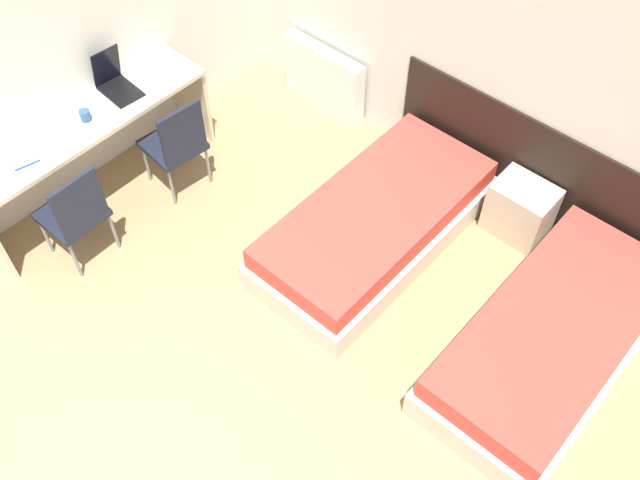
# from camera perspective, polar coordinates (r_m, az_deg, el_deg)

# --- Properties ---
(wall_back) EXTENTS (5.44, 0.05, 2.70)m
(wall_back) POSITION_cam_1_polar(r_m,az_deg,el_deg) (5.36, 12.47, 16.02)
(wall_back) COLOR silver
(wall_back) RESTS_ON ground_plane
(wall_left) EXTENTS (0.05, 4.67, 2.70)m
(wall_left) POSITION_cam_1_polar(r_m,az_deg,el_deg) (5.62, -19.48, 16.09)
(wall_left) COLOR silver
(wall_left) RESTS_ON ground_plane
(headboard_panel) EXTENTS (2.57, 0.03, 0.90)m
(headboard_panel) POSITION_cam_1_polar(r_m,az_deg,el_deg) (5.66, 17.26, 4.96)
(headboard_panel) COLOR black
(headboard_panel) RESTS_ON ground_plane
(bed_near_window) EXTENTS (0.95, 2.00, 0.42)m
(bed_near_window) POSITION_cam_1_polar(r_m,az_deg,el_deg) (5.43, 4.44, 1.32)
(bed_near_window) COLOR beige
(bed_near_window) RESTS_ON ground_plane
(bed_near_door) EXTENTS (0.95, 2.00, 0.42)m
(bed_near_door) POSITION_cam_1_polar(r_m,az_deg,el_deg) (5.08, 18.00, -7.51)
(bed_near_door) COLOR beige
(bed_near_door) RESTS_ON ground_plane
(nightstand) EXTENTS (0.46, 0.34, 0.47)m
(nightstand) POSITION_cam_1_polar(r_m,az_deg,el_deg) (5.68, 15.72, 2.37)
(nightstand) COLOR beige
(nightstand) RESTS_ON ground_plane
(radiator) EXTENTS (0.84, 0.12, 0.60)m
(radiator) POSITION_cam_1_polar(r_m,az_deg,el_deg) (6.51, 0.31, 12.85)
(radiator) COLOR silver
(radiator) RESTS_ON ground_plane
(desk) EXTENTS (0.51, 2.04, 0.77)m
(desk) POSITION_cam_1_polar(r_m,az_deg,el_deg) (5.77, -18.08, 7.82)
(desk) COLOR beige
(desk) RESTS_ON ground_plane
(chair_near_laptop) EXTENTS (0.46, 0.46, 0.89)m
(chair_near_laptop) POSITION_cam_1_polar(r_m,az_deg,el_deg) (5.73, -11.42, 7.68)
(chair_near_laptop) COLOR black
(chair_near_laptop) RESTS_ON ground_plane
(chair_near_notebook) EXTENTS (0.43, 0.43, 0.89)m
(chair_near_notebook) POSITION_cam_1_polar(r_m,az_deg,el_deg) (5.41, -19.02, 2.12)
(chair_near_notebook) COLOR black
(chair_near_notebook) RESTS_ON ground_plane
(laptop) EXTENTS (0.35, 0.26, 0.34)m
(laptop) POSITION_cam_1_polar(r_m,az_deg,el_deg) (5.82, -16.04, 12.02)
(laptop) COLOR black
(laptop) RESTS_ON desk
(open_notebook) EXTENTS (0.35, 0.26, 0.02)m
(open_notebook) POSITION_cam_1_polar(r_m,az_deg,el_deg) (5.55, -22.91, 6.47)
(open_notebook) COLOR #1E4793
(open_notebook) RESTS_ON desk
(mug) EXTENTS (0.08, 0.08, 0.09)m
(mug) POSITION_cam_1_polar(r_m,az_deg,el_deg) (5.63, -18.27, 9.44)
(mug) COLOR #2D5184
(mug) RESTS_ON desk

